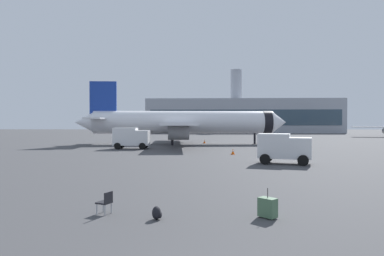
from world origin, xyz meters
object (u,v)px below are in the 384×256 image
Objects in this scene: service_truck at (131,137)px; gate_chair at (106,201)px; airplane_at_gate at (183,123)px; cargo_van at (284,147)px; safety_cone_mid at (233,152)px; safety_cone_near at (204,141)px; traveller_backpack at (157,213)px; rolling_suitcase at (268,207)px.

gate_chair is (6.47, -33.79, -1.11)m from service_truck.
airplane_at_gate reaches higher than cargo_van.
cargo_van is 7.13× the size of safety_cone_mid.
airplane_at_gate is 12.75m from service_truck.
safety_cone_near is 0.81× the size of gate_chair.
cargo_van is 5.57× the size of gate_chair.
service_truck reaches higher than traveller_backpack.
cargo_van is 9.66m from safety_cone_mid.
traveller_backpack is 0.56× the size of gate_chair.
airplane_at_gate is at bearing 97.83° from rolling_suitcase.
rolling_suitcase is 2.29× the size of traveller_backpack.
gate_chair is at bearing -89.92° from airplane_at_gate.
cargo_van is at bearing 75.49° from rolling_suitcase.
airplane_at_gate is at bearing -142.35° from safety_cone_near.
service_truck is 35.50m from traveller_backpack.
gate_chair is at bearing -79.16° from service_truck.
safety_cone_mid is (3.32, -21.68, -0.01)m from safety_cone_near.
airplane_at_gate is at bearing 110.16° from safety_cone_mid.
cargo_van is 4.35× the size of rolling_suitcase.
service_truck is 6.91× the size of safety_cone_near.
service_truck is 36.34m from rolling_suitcase.
airplane_at_gate is 44.73m from gate_chair.
rolling_suitcase is at bearing -69.73° from service_truck.
airplane_at_gate is 41.59× the size of gate_chair.
safety_cone_near is (3.61, 2.79, -3.31)m from airplane_at_gate.
airplane_at_gate is 7.47× the size of cargo_van.
service_truck is at bearing 110.27° from rolling_suitcase.
traveller_backpack is (-1.49, -48.05, -0.11)m from safety_cone_near.
airplane_at_gate is 5.64m from safety_cone_near.
cargo_van is at bearing 64.16° from traveller_backpack.
service_truck reaches higher than safety_cone_mid.
airplane_at_gate reaches higher than safety_cone_mid.
cargo_van is (10.61, -27.75, -2.21)m from airplane_at_gate.
rolling_suitcase is at bearing -82.17° from airplane_at_gate.
safety_cone_mid is at bearing -81.29° from safety_cone_near.
safety_cone_near is at bearing 85.72° from gate_chair.
gate_chair reaches higher than safety_cone_near.
rolling_suitcase is at bearing -2.58° from gate_chair.
cargo_van is (17.02, -16.92, -0.16)m from service_truck.
cargo_van is at bearing 57.99° from gate_chair.
rolling_suitcase is at bearing -91.68° from safety_cone_mid.
traveller_backpack is at bearing -76.07° from service_truck.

